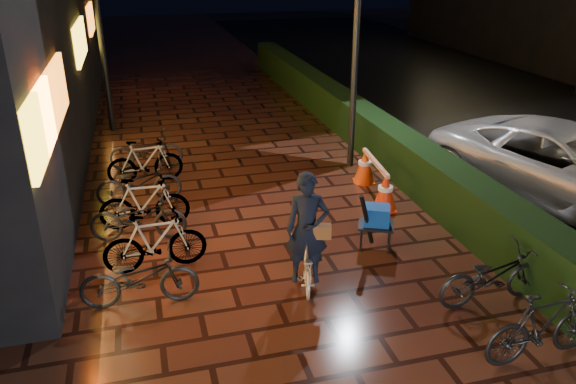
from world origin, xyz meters
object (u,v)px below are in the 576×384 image
object	(u,v)px
van	(568,167)
cart_assembly	(376,218)
cyclist	(307,245)
traffic_barrier	(374,178)

from	to	relation	value
van	cart_assembly	size ratio (longest dim) A/B	5.01
van	cart_assembly	world-z (taller)	van
cyclist	traffic_barrier	world-z (taller)	cyclist
van	cyclist	bearing A→B (deg)	174.40
traffic_barrier	cart_assembly	bearing A→B (deg)	-112.90
cyclist	cart_assembly	distance (m)	1.66
traffic_barrier	van	bearing A→B (deg)	-20.77
traffic_barrier	cart_assembly	distance (m)	2.25
van	cyclist	size ratio (longest dim) A/B	3.01
van	cyclist	distance (m)	6.03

